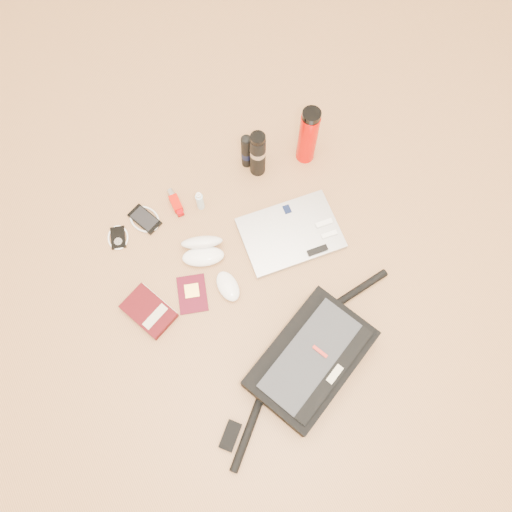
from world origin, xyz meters
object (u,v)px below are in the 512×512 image
(messenger_bag, at_px, (310,360))
(laptop, at_px, (291,233))
(book, at_px, (149,311))
(thermos_red, at_px, (308,136))
(thermos_black, at_px, (258,154))

(messenger_bag, height_order, laptop, messenger_bag)
(book, bearing_deg, laptop, -19.54)
(book, relative_size, thermos_red, 0.75)
(book, bearing_deg, messenger_bag, -67.60)
(messenger_bag, xyz_separation_m, book, (-0.40, 0.42, -0.04))
(thermos_red, bearing_deg, thermos_black, 170.42)
(book, bearing_deg, thermos_black, 6.43)
(messenger_bag, distance_m, thermos_red, 0.81)
(messenger_bag, xyz_separation_m, thermos_red, (0.40, 0.71, 0.08))
(messenger_bag, bearing_deg, thermos_red, 38.14)
(laptop, height_order, thermos_black, thermos_black)
(laptop, relative_size, book, 1.86)
(messenger_bag, height_order, book, messenger_bag)
(book, distance_m, thermos_red, 0.86)
(messenger_bag, xyz_separation_m, laptop, (0.18, 0.44, -0.04))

